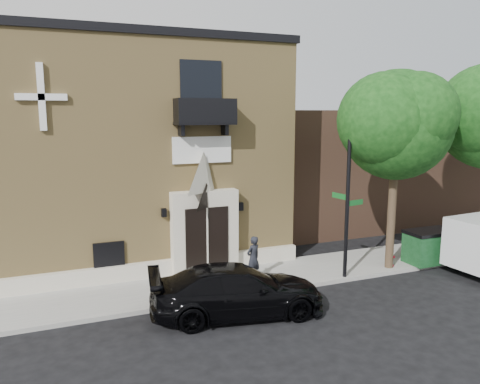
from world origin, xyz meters
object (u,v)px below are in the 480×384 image
at_px(dumpster, 430,246).
at_px(pedestrian_near, 253,258).
at_px(fire_hydrant, 390,258).
at_px(street_sign, 347,206).
at_px(black_sedan, 237,290).

relative_size(dumpster, pedestrian_near, 1.24).
bearing_deg(fire_hydrant, pedestrian_near, 173.71).
bearing_deg(fire_hydrant, street_sign, -172.49).
bearing_deg(pedestrian_near, black_sedan, 34.40).
bearing_deg(pedestrian_near, dumpster, 152.33).
bearing_deg(street_sign, black_sedan, -175.09).
bearing_deg(fire_hydrant, dumpster, -5.12).
height_order(street_sign, pedestrian_near, street_sign).
distance_m(dumpster, pedestrian_near, 7.70).
distance_m(fire_hydrant, dumpster, 1.94).
height_order(black_sedan, pedestrian_near, pedestrian_near).
relative_size(black_sedan, fire_hydrant, 7.53).
bearing_deg(dumpster, fire_hydrant, 174.89).
distance_m(black_sedan, pedestrian_near, 2.75).
bearing_deg(dumpster, street_sign, -178.08).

